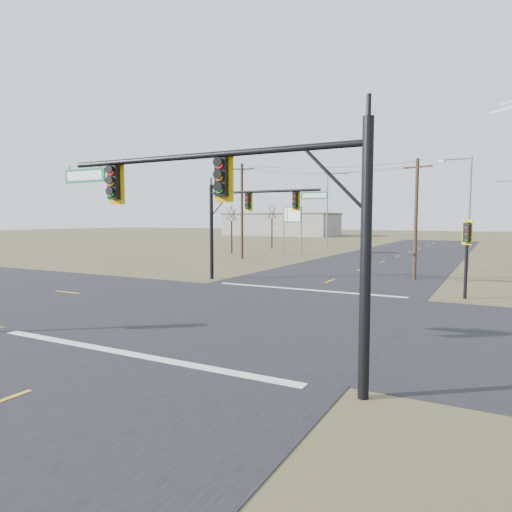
# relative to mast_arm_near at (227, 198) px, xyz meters

# --- Properties ---
(ground) EXTENTS (320.00, 320.00, 0.00)m
(ground) POSITION_rel_mast_arm_near_xyz_m (-3.66, 7.50, -4.88)
(ground) COLOR brown
(ground) RESTS_ON ground
(road_ew) EXTENTS (160.00, 14.00, 0.02)m
(road_ew) POSITION_rel_mast_arm_near_xyz_m (-3.66, 7.50, -4.87)
(road_ew) COLOR black
(road_ew) RESTS_ON ground
(road_ns) EXTENTS (14.00, 160.00, 0.02)m
(road_ns) POSITION_rel_mast_arm_near_xyz_m (-3.66, 7.50, -4.87)
(road_ns) COLOR black
(road_ns) RESTS_ON ground
(stop_bar_near) EXTENTS (12.00, 0.40, 0.01)m
(stop_bar_near) POSITION_rel_mast_arm_near_xyz_m (-3.66, 0.00, -4.85)
(stop_bar_near) COLOR silver
(stop_bar_near) RESTS_ON road_ns
(stop_bar_far) EXTENTS (12.00, 0.40, 0.01)m
(stop_bar_far) POSITION_rel_mast_arm_near_xyz_m (-3.66, 15.00, -4.85)
(stop_bar_far) COLOR silver
(stop_bar_far) RESTS_ON road_ns
(mast_arm_near) EXTENTS (10.33, 0.48, 6.68)m
(mast_arm_near) POSITION_rel_mast_arm_near_xyz_m (0.00, 0.00, 0.00)
(mast_arm_near) COLOR black
(mast_arm_near) RESTS_ON ground
(mast_arm_far) EXTENTS (8.84, 0.43, 6.75)m
(mast_arm_far) POSITION_rel_mast_arm_near_xyz_m (-8.54, 16.65, 0.01)
(mast_arm_far) COLOR black
(mast_arm_far) RESTS_ON ground
(pedestal_signal_ne) EXTENTS (0.68, 0.60, 4.31)m
(pedestal_signal_ne) POSITION_rel_mast_arm_near_xyz_m (5.08, 16.16, -1.72)
(pedestal_signal_ne) COLOR black
(pedestal_signal_ne) RESTS_ON ground
(utility_pole_near) EXTENTS (2.05, 0.65, 8.54)m
(utility_pole_near) POSITION_rel_mast_arm_near_xyz_m (1.38, 23.10, -0.41)
(utility_pole_near) COLOR #432E1C
(utility_pole_near) RESTS_ON ground
(utility_pole_far) EXTENTS (2.41, 0.93, 10.25)m
(utility_pole_far) POSITION_rel_mast_arm_near_xyz_m (-17.99, 32.19, 0.42)
(utility_pole_far) COLOR #432E1C
(utility_pole_far) RESTS_ON ground
(highway_sign) EXTENTS (2.88, 1.34, 5.84)m
(highway_sign) POSITION_rel_mast_arm_near_xyz_m (-15.93, 41.06, -0.73)
(highway_sign) COLOR slate
(highway_sign) RESTS_ON ground
(streetlight_a) EXTENTS (2.65, 0.40, 9.47)m
(streetlight_a) POSITION_rel_mast_arm_near_xyz_m (4.16, 30.95, 0.43)
(streetlight_a) COLOR slate
(streetlight_a) RESTS_ON ground
(streetlight_c) EXTENTS (2.93, 0.30, 10.54)m
(streetlight_c) POSITION_rel_mast_arm_near_xyz_m (-13.79, 48.34, 1.04)
(streetlight_c) COLOR slate
(streetlight_c) RESTS_ON ground
(bare_tree_a) EXTENTS (2.78, 2.78, 6.46)m
(bare_tree_a) POSITION_rel_mast_arm_near_xyz_m (-23.15, 38.53, 0.23)
(bare_tree_a) COLOR black
(bare_tree_a) RESTS_ON ground
(bare_tree_b) EXTENTS (3.49, 3.49, 6.78)m
(bare_tree_b) POSITION_rel_mast_arm_near_xyz_m (-22.58, 48.88, 0.54)
(bare_tree_b) COLOR black
(bare_tree_b) RESTS_ON ground
(warehouse_left) EXTENTS (28.00, 14.00, 5.50)m
(warehouse_left) POSITION_rel_mast_arm_near_xyz_m (-43.66, 97.50, -2.13)
(warehouse_left) COLOR #9D998B
(warehouse_left) RESTS_ON ground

